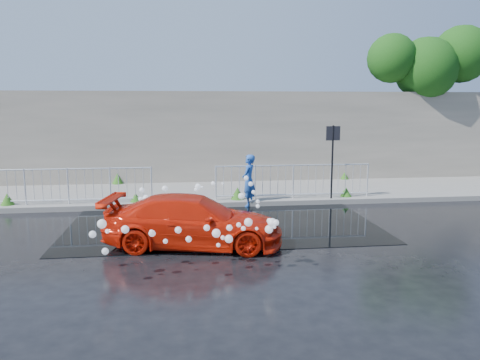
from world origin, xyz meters
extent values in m
plane|color=black|center=(0.00, 0.00, 0.00)|extent=(90.00, 90.00, 0.00)
cube|color=slate|center=(0.00, 5.00, 0.07)|extent=(30.00, 4.00, 0.15)
cube|color=slate|center=(0.00, 3.00, 0.08)|extent=(30.00, 0.25, 0.16)
cube|color=slate|center=(0.00, 7.20, 1.90)|extent=(30.00, 0.60, 3.50)
cube|color=black|center=(0.50, 1.00, 0.01)|extent=(8.00, 5.00, 0.01)
cylinder|color=black|center=(4.20, 3.10, 1.25)|extent=(0.06, 0.06, 2.50)
cube|color=black|center=(4.20, 3.10, 2.25)|extent=(0.45, 0.04, 0.45)
cylinder|color=#332114|center=(10.00, 8.20, 2.50)|extent=(0.36, 0.36, 5.00)
sphere|color=#123B0E|center=(9.50, 7.40, 4.60)|extent=(2.57, 2.57, 2.57)
sphere|color=#123B0E|center=(11.00, 7.40, 5.20)|extent=(2.34, 2.34, 2.34)
sphere|color=#123B0E|center=(8.00, 7.40, 5.00)|extent=(1.99, 1.99, 1.99)
cylinder|color=silver|center=(-1.50, 3.35, 0.70)|extent=(0.05, 0.05, 1.10)
cylinder|color=silver|center=(-4.00, 3.35, 1.22)|extent=(5.00, 0.04, 0.04)
cylinder|color=silver|center=(-4.00, 3.35, 0.27)|extent=(5.00, 0.04, 0.04)
cylinder|color=silver|center=(0.50, 3.35, 0.70)|extent=(0.05, 0.05, 1.10)
cylinder|color=silver|center=(5.50, 3.35, 0.70)|extent=(0.05, 0.05, 1.10)
cylinder|color=silver|center=(3.00, 3.35, 1.22)|extent=(5.00, 0.04, 0.04)
cylinder|color=silver|center=(3.00, 3.35, 0.27)|extent=(5.00, 0.04, 0.04)
cone|color=#1D4412|center=(-5.80, 3.40, 0.33)|extent=(0.40, 0.40, 0.36)
cone|color=#1D4412|center=(-2.00, 3.40, 0.29)|extent=(0.36, 0.36, 0.27)
cone|color=#1D4412|center=(1.20, 3.40, 0.34)|extent=(0.44, 0.44, 0.38)
cone|color=#1D4412|center=(4.80, 3.40, 0.30)|extent=(0.38, 0.38, 0.31)
cone|color=#1D4412|center=(-3.00, 6.90, 0.35)|extent=(0.42, 0.42, 0.40)
cone|color=#1D4412|center=(6.00, 6.90, 0.29)|extent=(0.34, 0.34, 0.28)
sphere|color=white|center=(-1.01, 1.19, 0.94)|extent=(0.16, 0.16, 0.16)
sphere|color=white|center=(-0.26, 0.58, 0.54)|extent=(0.10, 0.10, 0.10)
sphere|color=white|center=(-1.23, 0.02, 0.13)|extent=(0.12, 0.12, 0.12)
sphere|color=white|center=(0.61, 2.03, 0.90)|extent=(0.07, 0.07, 0.07)
sphere|color=white|center=(-1.07, 0.09, 0.31)|extent=(0.10, 0.10, 0.10)
sphere|color=white|center=(-0.01, 1.57, 0.89)|extent=(0.07, 0.07, 0.07)
sphere|color=white|center=(-0.46, 0.94, 0.74)|extent=(0.17, 0.17, 0.17)
sphere|color=white|center=(0.72, 0.21, 0.34)|extent=(0.13, 0.13, 0.13)
sphere|color=white|center=(1.02, 1.03, 0.72)|extent=(0.18, 0.18, 0.18)
sphere|color=white|center=(-1.59, 0.26, 0.41)|extent=(0.17, 0.17, 0.17)
sphere|color=white|center=(0.30, 1.55, 0.99)|extent=(0.12, 0.12, 0.12)
sphere|color=white|center=(0.05, -0.22, 0.18)|extent=(0.12, 0.12, 0.12)
sphere|color=white|center=(0.41, 0.32, 0.54)|extent=(0.10, 0.10, 0.10)
sphere|color=white|center=(-0.12, 1.59, 0.90)|extent=(0.17, 0.17, 0.17)
sphere|color=white|center=(-0.80, 0.52, 0.53)|extent=(0.07, 0.07, 0.07)
sphere|color=white|center=(1.40, 0.65, 0.51)|extent=(0.11, 0.11, 0.11)
sphere|color=white|center=(-1.63, 0.97, 0.71)|extent=(0.12, 0.12, 0.12)
sphere|color=white|center=(0.20, 0.43, 0.47)|extent=(0.08, 0.08, 0.08)
sphere|color=white|center=(0.90, 0.18, 0.28)|extent=(0.09, 0.09, 0.09)
sphere|color=white|center=(-0.95, 0.00, 0.35)|extent=(0.07, 0.07, 0.07)
sphere|color=white|center=(-1.61, 1.16, 0.92)|extent=(0.14, 0.14, 0.14)
sphere|color=white|center=(-0.46, 0.13, 0.28)|extent=(0.15, 0.15, 0.15)
sphere|color=white|center=(1.40, 1.33, 0.76)|extent=(0.11, 0.11, 0.11)
sphere|color=white|center=(1.39, 1.79, 0.91)|extent=(0.14, 0.14, 0.14)
sphere|color=white|center=(-1.35, 0.37, 0.44)|extent=(0.12, 0.12, 0.12)
sphere|color=white|center=(-1.50, 0.97, 0.74)|extent=(0.18, 0.18, 0.18)
sphere|color=white|center=(1.29, 2.04, 1.05)|extent=(0.14, 0.14, 0.14)
sphere|color=white|center=(1.43, 0.79, 0.61)|extent=(0.11, 0.11, 0.11)
sphere|color=white|center=(-1.44, 0.25, 0.56)|extent=(0.16, 0.16, 0.16)
sphere|color=white|center=(-0.20, 0.83, 0.80)|extent=(0.07, 0.07, 0.07)
sphere|color=white|center=(-0.18, 1.28, 0.88)|extent=(0.11, 0.11, 0.11)
sphere|color=white|center=(0.11, 0.31, 0.36)|extent=(0.06, 0.06, 0.06)
sphere|color=white|center=(0.10, -2.22, 0.63)|extent=(0.18, 0.18, 0.18)
sphere|color=white|center=(0.90, -2.27, 0.71)|extent=(0.07, 0.07, 0.07)
sphere|color=white|center=(0.14, -2.16, 0.36)|extent=(0.09, 0.09, 0.09)
sphere|color=white|center=(1.14, -2.65, 0.92)|extent=(0.17, 0.17, 0.17)
sphere|color=white|center=(-1.87, -3.04, 0.96)|extent=(0.08, 0.08, 0.08)
sphere|color=white|center=(-2.06, -2.21, 0.34)|extent=(0.14, 0.14, 0.14)
sphere|color=white|center=(1.11, -2.54, 0.93)|extent=(0.11, 0.11, 0.11)
sphere|color=white|center=(-2.09, -3.20, 0.96)|extent=(0.13, 0.13, 0.13)
sphere|color=white|center=(-1.15, -2.29, 0.69)|extent=(0.13, 0.13, 0.13)
sphere|color=white|center=(-1.98, -2.87, 1.05)|extent=(0.17, 0.17, 0.17)
sphere|color=white|center=(0.47, -2.84, 0.95)|extent=(0.09, 0.09, 0.09)
sphere|color=white|center=(1.17, -2.85, 0.97)|extent=(0.11, 0.11, 0.11)
sphere|color=white|center=(0.65, -2.89, 1.00)|extent=(0.16, 0.16, 0.16)
sphere|color=white|center=(-0.45, -2.40, 0.58)|extent=(0.12, 0.12, 0.12)
sphere|color=white|center=(0.60, -2.56, 0.80)|extent=(0.09, 0.09, 0.09)
sphere|color=white|center=(1.25, -2.29, 0.74)|extent=(0.08, 0.08, 0.08)
sphere|color=white|center=(-1.57, -2.96, 0.96)|extent=(0.14, 0.14, 0.14)
sphere|color=white|center=(0.26, -1.92, 0.44)|extent=(0.09, 0.09, 0.09)
sphere|color=white|center=(-0.64, -3.23, 0.99)|extent=(0.12, 0.12, 0.12)
sphere|color=white|center=(-0.12, -2.85, 0.91)|extent=(0.12, 0.12, 0.12)
sphere|color=white|center=(0.31, -2.73, 0.87)|extent=(0.12, 0.12, 0.12)
sphere|color=white|center=(0.34, -2.31, 0.52)|extent=(0.17, 0.17, 0.17)
sphere|color=white|center=(1.10, -2.54, 0.76)|extent=(0.16, 0.16, 0.16)
sphere|color=white|center=(-0.90, -2.33, 0.53)|extent=(0.10, 0.10, 0.10)
sphere|color=white|center=(-1.12, -2.85, 0.88)|extent=(0.07, 0.07, 0.07)
imported|color=red|center=(-0.32, -0.99, 0.57)|extent=(4.18, 2.29, 1.15)
imported|color=#214FA7|center=(1.50, 3.00, 0.81)|extent=(0.62, 0.70, 1.62)
camera|label=1|loc=(-0.55, -11.18, 3.15)|focal=35.00mm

